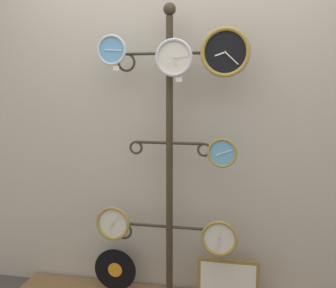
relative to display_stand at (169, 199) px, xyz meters
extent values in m
cube|color=#BCB2A3|center=(0.00, 0.16, 0.64)|extent=(4.40, 0.04, 2.80)
cylinder|color=#382D1E|center=(0.00, 0.00, 0.23)|extent=(0.05, 0.05, 1.95)
sphere|color=#382D1E|center=(0.00, 0.00, 1.25)|extent=(0.08, 0.08, 0.08)
cylinder|color=#382D1E|center=(-0.15, 0.00, 0.97)|extent=(0.29, 0.02, 0.02)
torus|color=#382D1E|center=(-0.29, 0.00, 0.92)|extent=(0.12, 0.02, 0.12)
cylinder|color=#382D1E|center=(0.15, 0.00, 0.97)|extent=(0.29, 0.02, 0.02)
torus|color=#382D1E|center=(0.29, 0.00, 0.92)|extent=(0.12, 0.02, 0.12)
cylinder|color=#382D1E|center=(-0.12, 0.00, 0.39)|extent=(0.23, 0.02, 0.02)
torus|color=#382D1E|center=(-0.23, 0.00, 0.35)|extent=(0.09, 0.02, 0.09)
cylinder|color=#382D1E|center=(0.12, 0.00, 0.39)|extent=(0.23, 0.02, 0.02)
torus|color=#382D1E|center=(0.23, 0.00, 0.35)|extent=(0.09, 0.02, 0.09)
cylinder|color=#382D1E|center=(-0.17, 0.00, -0.20)|extent=(0.33, 0.02, 0.02)
torus|color=#382D1E|center=(-0.33, 0.00, -0.25)|extent=(0.12, 0.02, 0.12)
cylinder|color=#382D1E|center=(0.17, 0.00, -0.20)|extent=(0.33, 0.02, 0.02)
torus|color=#382D1E|center=(0.33, 0.00, -0.25)|extent=(0.12, 0.02, 0.12)
cylinder|color=#60A8DB|center=(-0.36, -0.07, 0.99)|extent=(0.18, 0.02, 0.18)
torus|color=silver|center=(-0.36, -0.09, 0.99)|extent=(0.20, 0.02, 0.20)
cylinder|color=silver|center=(-0.36, -0.09, 0.99)|extent=(0.01, 0.01, 0.01)
cube|color=silver|center=(-0.38, -0.09, 0.99)|extent=(0.04, 0.00, 0.01)
cube|color=silver|center=(-0.33, -0.09, 0.99)|extent=(0.07, 0.00, 0.01)
cylinder|color=silver|center=(0.05, -0.10, 0.94)|extent=(0.22, 0.02, 0.22)
torus|color=silver|center=(0.05, -0.11, 0.94)|extent=(0.24, 0.02, 0.24)
cylinder|color=silver|center=(0.05, -0.11, 0.94)|extent=(0.01, 0.01, 0.01)
cube|color=silver|center=(0.06, -0.11, 0.91)|extent=(0.02, 0.00, 0.05)
cube|color=silver|center=(0.09, -0.11, 0.94)|extent=(0.08, 0.00, 0.01)
cylinder|color=black|center=(0.36, -0.09, 0.96)|extent=(0.27, 0.02, 0.27)
torus|color=#A58438|center=(0.36, -0.11, 0.96)|extent=(0.30, 0.03, 0.30)
cylinder|color=#A58438|center=(0.36, -0.10, 0.96)|extent=(0.02, 0.01, 0.02)
cube|color=silver|center=(0.33, -0.11, 0.95)|extent=(0.07, 0.00, 0.03)
cube|color=silver|center=(0.40, -0.11, 0.93)|extent=(0.08, 0.00, 0.08)
cylinder|color=#60A8DB|center=(0.36, -0.09, 0.35)|extent=(0.17, 0.02, 0.17)
torus|color=#A58438|center=(0.36, -0.11, 0.35)|extent=(0.19, 0.02, 0.19)
cylinder|color=#A58438|center=(0.36, -0.11, 0.35)|extent=(0.01, 0.01, 0.01)
cube|color=silver|center=(0.34, -0.11, 0.34)|extent=(0.04, 0.00, 0.02)
cube|color=silver|center=(0.39, -0.11, 0.36)|extent=(0.07, 0.00, 0.03)
cylinder|color=silver|center=(-0.37, -0.10, -0.16)|extent=(0.22, 0.02, 0.22)
torus|color=#A58438|center=(-0.37, -0.11, -0.16)|extent=(0.24, 0.02, 0.24)
cylinder|color=#A58438|center=(-0.37, -0.11, -0.16)|extent=(0.01, 0.01, 0.01)
cube|color=silver|center=(-0.38, -0.11, -0.18)|extent=(0.04, 0.00, 0.05)
cube|color=silver|center=(-0.35, -0.12, -0.13)|extent=(0.05, 0.00, 0.07)
cylinder|color=silver|center=(0.35, -0.10, -0.21)|extent=(0.22, 0.02, 0.22)
torus|color=#A58438|center=(0.35, -0.12, -0.21)|extent=(0.24, 0.02, 0.24)
cylinder|color=#A58438|center=(0.35, -0.12, -0.21)|extent=(0.01, 0.01, 0.01)
cube|color=silver|center=(0.35, -0.12, -0.18)|extent=(0.01, 0.00, 0.05)
cube|color=silver|center=(0.34, -0.12, -0.25)|extent=(0.02, 0.00, 0.08)
cylinder|color=black|center=(-0.40, -0.01, -0.55)|extent=(0.31, 0.01, 0.31)
cylinder|color=orange|center=(-0.40, -0.01, -0.55)|extent=(0.11, 0.00, 0.11)
cube|color=olive|center=(0.41, -0.04, -0.54)|extent=(0.41, 0.02, 0.32)
cube|color=white|center=(0.41, -0.05, -0.54)|extent=(0.37, 0.00, 0.27)
cube|color=white|center=(-0.34, -0.08, 0.88)|extent=(0.04, 0.00, 0.03)
cube|color=white|center=(0.08, -0.11, 0.80)|extent=(0.04, 0.00, 0.03)
camera|label=1|loc=(0.51, -2.54, 0.77)|focal=42.00mm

